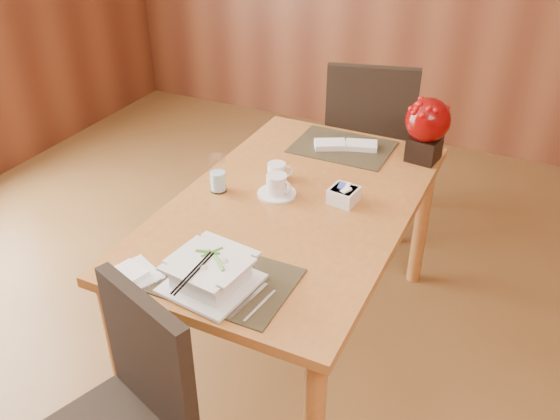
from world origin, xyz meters
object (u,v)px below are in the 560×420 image
at_px(coffee_cup, 277,187).
at_px(soup_setting, 211,273).
at_px(dining_table, 294,222).
at_px(near_chair, 124,414).
at_px(creamer_jug, 277,171).
at_px(berry_decor, 427,126).
at_px(far_chair, 369,140).
at_px(sugar_caddy, 344,195).
at_px(bread_plate, 131,276).
at_px(water_glass, 218,174).

bearing_deg(coffee_cup, soup_setting, -83.90).
xyz_separation_m(dining_table, near_chair, (-0.11, -0.98, -0.14)).
relative_size(creamer_jug, berry_decor, 0.35).
bearing_deg(soup_setting, far_chair, 96.95).
relative_size(sugar_caddy, far_chair, 0.10).
bearing_deg(berry_decor, far_chair, 131.20).
distance_m(soup_setting, bread_plate, 0.28).
bearing_deg(soup_setting, near_chair, -95.97).
xyz_separation_m(sugar_caddy, bread_plate, (-0.46, -0.76, -0.03)).
xyz_separation_m(sugar_caddy, far_chair, (-0.19, 0.95, -0.20)).
distance_m(water_glass, creamer_jug, 0.26).
distance_m(soup_setting, far_chair, 1.64).
distance_m(soup_setting, sugar_caddy, 0.71).
distance_m(sugar_caddy, bread_plate, 0.89).
bearing_deg(far_chair, soup_setting, 75.10).
xyz_separation_m(coffee_cup, creamer_jug, (-0.06, 0.12, -0.00)).
bearing_deg(water_glass, berry_decor, 43.03).
xyz_separation_m(water_glass, berry_decor, (0.69, 0.64, 0.09)).
bearing_deg(dining_table, far_chair, 90.91).
height_order(soup_setting, far_chair, far_chair).
xyz_separation_m(soup_setting, berry_decor, (0.39, 1.19, 0.11)).
xyz_separation_m(coffee_cup, sugar_caddy, (0.26, 0.06, -0.01)).
relative_size(dining_table, near_chair, 1.66).
bearing_deg(dining_table, berry_decor, 58.01).
xyz_separation_m(coffee_cup, water_glass, (-0.23, -0.07, 0.04)).
relative_size(coffee_cup, near_chair, 0.18).
distance_m(dining_table, water_glass, 0.37).
bearing_deg(far_chair, dining_table, 76.18).
bearing_deg(berry_decor, soup_setting, -108.26).
xyz_separation_m(dining_table, water_glass, (-0.32, -0.05, 0.18)).
relative_size(water_glass, creamer_jug, 1.57).
relative_size(coffee_cup, far_chair, 0.15).
xyz_separation_m(water_glass, creamer_jug, (0.17, 0.19, -0.04)).
distance_m(dining_table, coffee_cup, 0.16).
bearing_deg(far_chair, near_chair, 72.58).
distance_m(creamer_jug, bread_plate, 0.82).
relative_size(dining_table, bread_plate, 9.24).
relative_size(water_glass, near_chair, 0.17).
bearing_deg(sugar_caddy, near_chair, -105.13).
xyz_separation_m(coffee_cup, near_chair, (-0.02, -1.00, -0.28)).
bearing_deg(sugar_caddy, dining_table, -153.84).
xyz_separation_m(dining_table, bread_plate, (-0.28, -0.67, 0.10)).
relative_size(sugar_caddy, berry_decor, 0.36).
distance_m(creamer_jug, far_chair, 0.92).
bearing_deg(water_glass, creamer_jug, 48.13).
xyz_separation_m(dining_table, soup_setting, (-0.02, -0.59, 0.15)).
relative_size(coffee_cup, sugar_caddy, 1.53).
bearing_deg(near_chair, soup_setting, 96.39).
bearing_deg(sugar_caddy, far_chair, 101.57).
height_order(coffee_cup, sugar_caddy, coffee_cup).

